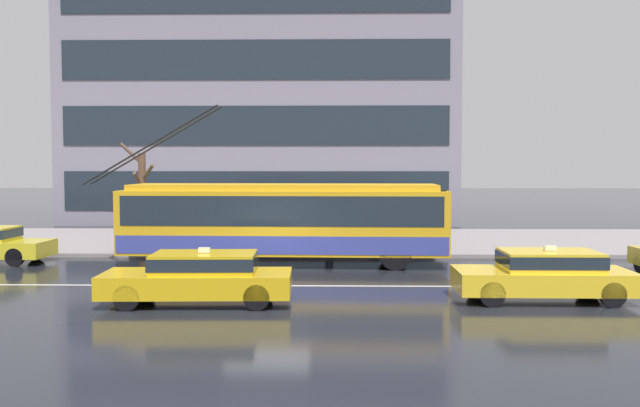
{
  "coord_description": "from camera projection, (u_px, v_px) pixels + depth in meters",
  "views": [
    {
      "loc": [
        1.97,
        -20.33,
        3.42
      ],
      "look_at": [
        1.51,
        2.77,
        2.11
      ],
      "focal_mm": 38.32,
      "sensor_mm": 36.0,
      "label": 1
    }
  ],
  "objects": [
    {
      "name": "ground_plane",
      "position": [
        268.0,
        279.0,
        20.53
      ],
      "size": [
        160.0,
        160.0,
        0.0
      ],
      "primitive_type": "plane",
      "color": "#21232B"
    },
    {
      "name": "sidewalk_slab",
      "position": [
        289.0,
        241.0,
        30.09
      ],
      "size": [
        80.0,
        10.0,
        0.14
      ],
      "primitive_type": "cube",
      "color": "gray",
      "rests_on": "ground_plane"
    },
    {
      "name": "lane_centre_line",
      "position": [
        264.0,
        286.0,
        19.33
      ],
      "size": [
        72.0,
        0.14,
        0.01
      ],
      "primitive_type": "cube",
      "color": "silver",
      "rests_on": "ground_plane"
    },
    {
      "name": "trolleybus",
      "position": [
        285.0,
        220.0,
        23.42
      ],
      "size": [
        12.47,
        2.9,
        5.46
      ],
      "color": "gold",
      "rests_on": "ground_plane"
    },
    {
      "name": "taxi_oncoming_near",
      "position": [
        200.0,
        275.0,
        16.79
      ],
      "size": [
        4.67,
        1.91,
        1.39
      ],
      "color": "gold",
      "rests_on": "ground_plane"
    },
    {
      "name": "taxi_oncoming_far",
      "position": [
        545.0,
        273.0,
        17.18
      ],
      "size": [
        4.37,
        1.84,
        1.39
      ],
      "color": "yellow",
      "rests_on": "ground_plane"
    },
    {
      "name": "pedestrian_at_shelter",
      "position": [
        331.0,
        210.0,
        25.48
      ],
      "size": [
        1.27,
        1.27,
        2.02
      ],
      "color": "navy",
      "rests_on": "sidewalk_slab"
    },
    {
      "name": "pedestrian_approaching_curb",
      "position": [
        254.0,
        209.0,
        25.96
      ],
      "size": [
        1.35,
        1.35,
        1.98
      ],
      "color": "#52553D",
      "rests_on": "sidewalk_slab"
    },
    {
      "name": "pedestrian_walking_past",
      "position": [
        178.0,
        205.0,
        28.0
      ],
      "size": [
        1.45,
        1.45,
        2.01
      ],
      "color": "#2E2B4F",
      "rests_on": "sidewalk_slab"
    },
    {
      "name": "street_tree_bare",
      "position": [
        142.0,
        195.0,
        27.4
      ],
      "size": [
        1.51,
        1.17,
        4.18
      ],
      "color": "brown",
      "rests_on": "sidewalk_slab"
    }
  ]
}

